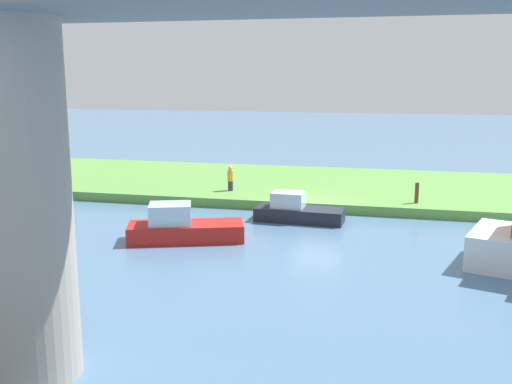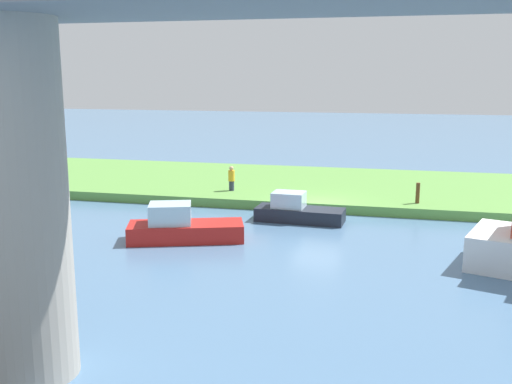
{
  "view_description": "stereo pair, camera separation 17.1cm",
  "coord_description": "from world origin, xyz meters",
  "px_view_note": "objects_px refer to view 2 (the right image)",
  "views": [
    {
      "loc": [
        -3.51,
        28.62,
        6.91
      ],
      "look_at": [
        1.98,
        5.0,
        2.0
      ],
      "focal_mm": 40.75,
      "sensor_mm": 36.0,
      "label": 1
    },
    {
      "loc": [
        -3.68,
        28.58,
        6.91
      ],
      "look_at": [
        1.98,
        5.0,
        2.0
      ],
      "focal_mm": 40.75,
      "sensor_mm": 36.0,
      "label": 2
    }
  ],
  "objects_px": {
    "bridge_pylon": "(23,206)",
    "houseboat_blue": "(297,211)",
    "person_on_bank": "(231,178)",
    "motorboat_white": "(182,227)",
    "mooring_post": "(418,193)"
  },
  "relations": [
    {
      "from": "bridge_pylon",
      "to": "houseboat_blue",
      "type": "height_order",
      "value": "bridge_pylon"
    },
    {
      "from": "bridge_pylon",
      "to": "houseboat_blue",
      "type": "xyz_separation_m",
      "value": [
        -3.58,
        -15.78,
        -3.56
      ]
    },
    {
      "from": "person_on_bank",
      "to": "motorboat_white",
      "type": "relative_size",
      "value": 0.27
    },
    {
      "from": "person_on_bank",
      "to": "mooring_post",
      "type": "height_order",
      "value": "person_on_bank"
    },
    {
      "from": "houseboat_blue",
      "to": "bridge_pylon",
      "type": "bearing_deg",
      "value": 77.22
    },
    {
      "from": "person_on_bank",
      "to": "mooring_post",
      "type": "distance_m",
      "value": 10.13
    },
    {
      "from": "person_on_bank",
      "to": "houseboat_blue",
      "type": "height_order",
      "value": "person_on_bank"
    },
    {
      "from": "bridge_pylon",
      "to": "motorboat_white",
      "type": "relative_size",
      "value": 1.58
    },
    {
      "from": "bridge_pylon",
      "to": "person_on_bank",
      "type": "bearing_deg",
      "value": -87.56
    },
    {
      "from": "bridge_pylon",
      "to": "motorboat_white",
      "type": "xyz_separation_m",
      "value": [
        0.61,
        -11.37,
        -3.48
      ]
    },
    {
      "from": "mooring_post",
      "to": "motorboat_white",
      "type": "xyz_separation_m",
      "value": [
        9.85,
        7.53,
        -0.45
      ]
    },
    {
      "from": "bridge_pylon",
      "to": "motorboat_white",
      "type": "height_order",
      "value": "bridge_pylon"
    },
    {
      "from": "mooring_post",
      "to": "houseboat_blue",
      "type": "bearing_deg",
      "value": 28.88
    },
    {
      "from": "mooring_post",
      "to": "person_on_bank",
      "type": "bearing_deg",
      "value": -5.47
    },
    {
      "from": "houseboat_blue",
      "to": "motorboat_white",
      "type": "bearing_deg",
      "value": 46.42
    }
  ]
}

